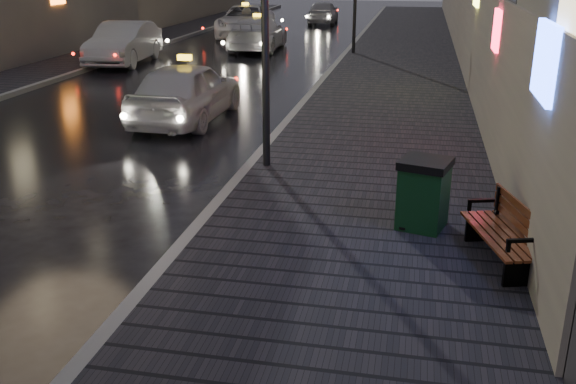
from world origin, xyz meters
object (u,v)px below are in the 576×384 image
object	(u,v)px
taxi_far	(246,21)
car_far	(323,12)
taxi_mid	(257,34)
taxi_near	(186,91)
bench	(506,233)
car_left_mid	(124,43)
trash_bin	(424,193)

from	to	relation	value
taxi_far	car_far	distance (m)	8.27
taxi_mid	taxi_near	bearing A→B (deg)	94.24
taxi_near	car_far	distance (m)	26.08
taxi_mid	taxi_far	xyz separation A→B (m)	(-1.89, 5.01, 0.07)
taxi_mid	car_far	size ratio (longest dim) A/B	1.20
bench	car_left_mid	world-z (taller)	car_left_mid
taxi_near	taxi_far	xyz separation A→B (m)	(-3.39, 18.36, 0.03)
trash_bin	car_left_mid	bearing A→B (deg)	143.99
car_left_mid	car_far	distance (m)	18.32
taxi_far	car_left_mid	bearing A→B (deg)	-110.84
trash_bin	car_far	world-z (taller)	car_far
bench	car_left_mid	bearing A→B (deg)	112.76
bench	car_left_mid	size ratio (longest dim) A/B	0.35
trash_bin	taxi_near	distance (m)	8.60
taxi_near	taxi_mid	distance (m)	13.43
trash_bin	taxi_near	size ratio (longest dim) A/B	0.23
taxi_near	taxi_far	size ratio (longest dim) A/B	0.78
trash_bin	bench	bearing A→B (deg)	-26.42
taxi_near	taxi_mid	size ratio (longest dim) A/B	0.89
trash_bin	taxi_mid	xyz separation A→B (m)	(-7.44, 19.55, 0.05)
taxi_mid	taxi_far	distance (m)	5.36
bench	taxi_far	bearing A→B (deg)	95.97
taxi_far	car_far	xyz separation A→B (m)	(2.97, 7.72, -0.09)
bench	car_far	bearing A→B (deg)	86.40
car_left_mid	taxi_far	world-z (taller)	taxi_far
taxi_near	car_left_mid	distance (m)	10.25
taxi_near	car_far	world-z (taller)	taxi_near
bench	trash_bin	distance (m)	1.46
taxi_far	trash_bin	bearing A→B (deg)	-76.87
taxi_near	taxi_far	distance (m)	18.67
bench	taxi_mid	world-z (taller)	taxi_mid
bench	trash_bin	world-z (taller)	trash_bin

